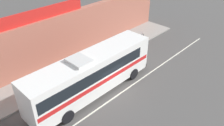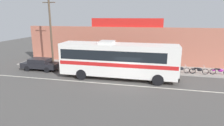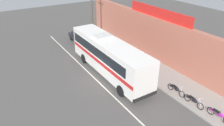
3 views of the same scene
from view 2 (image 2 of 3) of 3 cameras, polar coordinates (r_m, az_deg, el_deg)
ground_plane at (r=18.56m, az=4.66°, el=-5.73°), size 70.00×70.00×0.00m
sidewalk_slab at (r=23.47m, az=6.54°, el=-1.42°), size 30.00×3.60×0.14m
storefront_facade at (r=25.09m, az=7.26°, el=4.99°), size 30.00×0.70×4.80m
storefront_billboard at (r=24.99m, az=4.23°, el=11.82°), size 9.18×0.12×1.10m
road_center_stripe at (r=17.81m, az=4.28°, el=-6.55°), size 30.00×0.14×0.01m
intercity_bus at (r=19.11m, az=1.56°, el=1.33°), size 11.57×2.59×3.78m
parked_car at (r=23.97m, az=-20.37°, el=-0.23°), size 4.32×1.87×1.37m
utility_pole at (r=24.46m, az=-17.63°, el=8.84°), size 1.60×0.22×8.15m
motorcycle_blue at (r=23.17m, az=29.19°, el=-2.05°), size 1.96×0.56×0.94m
motorcycle_green at (r=22.47m, az=24.29°, el=-1.95°), size 1.90×0.56×0.94m
motorcycle_purple at (r=22.18m, az=19.50°, el=-1.71°), size 1.92×0.56×0.94m
pedestrian_far_right at (r=24.89m, az=-11.87°, el=1.75°), size 0.30×0.48×1.70m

